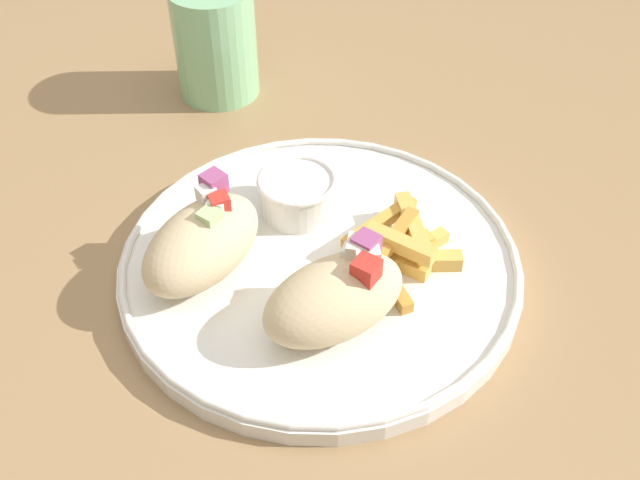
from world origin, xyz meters
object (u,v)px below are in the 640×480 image
object	(u,v)px
pita_sandwich_far	(204,244)
sauce_ramekin	(295,194)
fries_pile	(399,248)
water_glass	(216,47)
plate	(320,263)
pita_sandwich_near	(336,296)

from	to	relation	value
pita_sandwich_far	sauce_ramekin	distance (m)	0.09
fries_pile	water_glass	world-z (taller)	water_glass
plate	sauce_ramekin	distance (m)	0.06
pita_sandwich_far	water_glass	distance (m)	0.27
pita_sandwich_near	water_glass	distance (m)	0.34
plate	sauce_ramekin	world-z (taller)	sauce_ramekin
plate	pita_sandwich_far	xyz separation A→B (m)	(-0.06, 0.06, 0.03)
fries_pile	sauce_ramekin	world-z (taller)	sauce_ramekin
pita_sandwich_near	sauce_ramekin	size ratio (longest dim) A/B	1.85
sauce_ramekin	water_glass	distance (m)	0.22
pita_sandwich_far	plate	bearing A→B (deg)	-50.16
water_glass	pita_sandwich_far	bearing A→B (deg)	-135.32
pita_sandwich_near	pita_sandwich_far	xyz separation A→B (m)	(-0.02, 0.11, 0.00)
pita_sandwich_near	sauce_ramekin	world-z (taller)	pita_sandwich_near
sauce_ramekin	pita_sandwich_far	bearing A→B (deg)	176.26
pita_sandwich_far	fries_pile	world-z (taller)	pita_sandwich_far
plate	pita_sandwich_near	world-z (taller)	pita_sandwich_near
plate	sauce_ramekin	bearing A→B (deg)	60.62
pita_sandwich_near	pita_sandwich_far	world-z (taller)	pita_sandwich_far
plate	sauce_ramekin	size ratio (longest dim) A/B	4.74
pita_sandwich_far	sauce_ramekin	bearing A→B (deg)	-11.94
plate	water_glass	size ratio (longest dim) A/B	2.82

